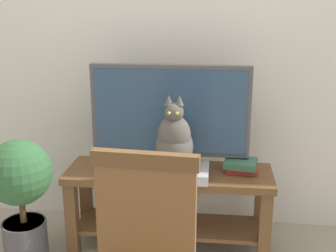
% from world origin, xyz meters
% --- Properties ---
extents(back_wall, '(7.00, 0.12, 2.80)m').
position_xyz_m(back_wall, '(0.00, 0.94, 1.40)').
color(back_wall, silver).
rests_on(back_wall, ground).
extents(tv_stand, '(1.26, 0.40, 0.52)m').
position_xyz_m(tv_stand, '(0.03, 0.48, 0.36)').
color(tv_stand, brown).
rests_on(tv_stand, ground).
extents(tv, '(0.96, 0.20, 0.64)m').
position_xyz_m(tv, '(0.03, 0.55, 0.86)').
color(tv, '#4C4C51').
rests_on(tv, tv_stand).
extents(media_box, '(0.40, 0.27, 0.06)m').
position_xyz_m(media_box, '(0.07, 0.40, 0.55)').
color(media_box, '#BCBCC1').
rests_on(media_box, tv_stand).
extents(cat, '(0.23, 0.34, 0.45)m').
position_xyz_m(cat, '(0.07, 0.39, 0.75)').
color(cat, '#514C47').
rests_on(cat, media_box).
extents(book_stack, '(0.21, 0.19, 0.08)m').
position_xyz_m(book_stack, '(0.47, 0.52, 0.56)').
color(book_stack, '#B2332D').
rests_on(book_stack, tv_stand).
extents(potted_plant, '(0.38, 0.38, 0.76)m').
position_xyz_m(potted_plant, '(-0.82, 0.24, 0.46)').
color(potted_plant, '#47474C').
rests_on(potted_plant, ground).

